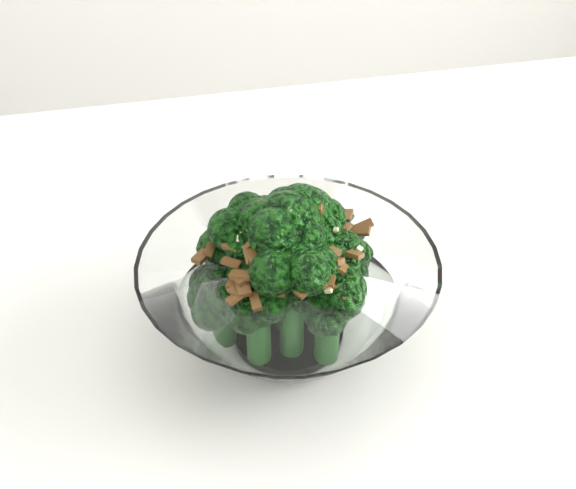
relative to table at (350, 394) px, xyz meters
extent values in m
cube|color=white|center=(0.00, 0.00, 0.05)|extent=(1.29, 0.94, 0.04)
cylinder|color=white|center=(-0.05, 0.00, 0.07)|extent=(0.08, 0.08, 0.01)
cylinder|color=#185316|center=(-0.05, 0.00, 0.11)|extent=(0.02, 0.02, 0.07)
sphere|color=#124A0E|center=(-0.05, 0.00, 0.16)|extent=(0.05, 0.05, 0.05)
cylinder|color=#185316|center=(-0.03, 0.02, 0.11)|extent=(0.02, 0.02, 0.07)
sphere|color=#124A0E|center=(-0.03, 0.02, 0.16)|extent=(0.04, 0.04, 0.04)
cylinder|color=#185316|center=(-0.07, 0.01, 0.11)|extent=(0.02, 0.02, 0.07)
sphere|color=#124A0E|center=(-0.07, 0.01, 0.15)|extent=(0.04, 0.04, 0.04)
cylinder|color=#185316|center=(-0.05, -0.02, 0.11)|extent=(0.02, 0.02, 0.06)
sphere|color=#124A0E|center=(-0.05, -0.02, 0.15)|extent=(0.04, 0.04, 0.04)
cylinder|color=#185316|center=(-0.02, 0.00, 0.10)|extent=(0.02, 0.02, 0.05)
sphere|color=#124A0E|center=(-0.02, 0.00, 0.14)|extent=(0.04, 0.04, 0.04)
cylinder|color=#185316|center=(-0.08, 0.02, 0.10)|extent=(0.02, 0.02, 0.05)
sphere|color=#124A0E|center=(-0.08, 0.02, 0.14)|extent=(0.04, 0.04, 0.04)
cylinder|color=#185316|center=(-0.03, -0.03, 0.10)|extent=(0.02, 0.02, 0.05)
sphere|color=#124A0E|center=(-0.03, -0.03, 0.13)|extent=(0.04, 0.04, 0.04)
cylinder|color=#185316|center=(-0.07, -0.02, 0.10)|extent=(0.02, 0.02, 0.04)
sphere|color=#124A0E|center=(-0.07, -0.02, 0.13)|extent=(0.04, 0.04, 0.04)
cylinder|color=#185316|center=(-0.01, 0.03, 0.10)|extent=(0.02, 0.02, 0.04)
sphere|color=#124A0E|center=(-0.01, 0.03, 0.12)|extent=(0.03, 0.03, 0.03)
cylinder|color=#185316|center=(-0.09, -0.01, 0.09)|extent=(0.02, 0.02, 0.03)
sphere|color=#124A0E|center=(-0.09, -0.01, 0.12)|extent=(0.04, 0.04, 0.04)
cylinder|color=#185316|center=(-0.04, 0.04, 0.10)|extent=(0.02, 0.02, 0.04)
sphere|color=#124A0E|center=(-0.04, 0.04, 0.12)|extent=(0.03, 0.03, 0.03)
cylinder|color=#185316|center=(-0.03, 0.03, 0.10)|extent=(0.02, 0.02, 0.05)
sphere|color=#124A0E|center=(-0.03, 0.03, 0.13)|extent=(0.04, 0.04, 0.04)
cube|color=brown|center=(-0.07, -0.02, 0.16)|extent=(0.01, 0.01, 0.01)
cube|color=brown|center=(-0.06, -0.01, 0.17)|extent=(0.01, 0.01, 0.01)
cube|color=brown|center=(-0.08, -0.03, 0.15)|extent=(0.01, 0.01, 0.01)
cube|color=brown|center=(-0.10, 0.01, 0.15)|extent=(0.01, 0.01, 0.01)
cube|color=brown|center=(-0.07, 0.00, 0.17)|extent=(0.01, 0.01, 0.01)
cube|color=brown|center=(-0.06, -0.03, 0.16)|extent=(0.01, 0.01, 0.01)
cube|color=brown|center=(-0.02, -0.02, 0.16)|extent=(0.01, 0.01, 0.01)
cube|color=brown|center=(-0.04, -0.02, 0.16)|extent=(0.01, 0.01, 0.01)
cube|color=brown|center=(0.00, 0.01, 0.15)|extent=(0.01, 0.01, 0.01)
cube|color=brown|center=(-0.08, -0.03, 0.15)|extent=(0.01, 0.01, 0.01)
cube|color=brown|center=(-0.02, -0.04, 0.15)|extent=(0.01, 0.01, 0.01)
cube|color=brown|center=(-0.08, 0.05, 0.14)|extent=(0.01, 0.01, 0.01)
cube|color=brown|center=(-0.07, -0.01, 0.17)|extent=(0.01, 0.01, 0.01)
cube|color=brown|center=(-0.03, -0.02, 0.16)|extent=(0.01, 0.01, 0.01)
cube|color=brown|center=(-0.01, -0.01, 0.15)|extent=(0.01, 0.01, 0.01)
cube|color=brown|center=(-0.07, -0.02, 0.16)|extent=(0.01, 0.01, 0.01)
cube|color=brown|center=(-0.03, 0.01, 0.17)|extent=(0.01, 0.01, 0.00)
cube|color=brown|center=(-0.05, -0.02, 0.17)|extent=(0.01, 0.01, 0.01)
cube|color=brown|center=(-0.05, -0.01, 0.18)|extent=(0.01, 0.01, 0.01)
cube|color=brown|center=(-0.05, 0.04, 0.16)|extent=(0.01, 0.01, 0.01)
cube|color=brown|center=(-0.10, 0.00, 0.14)|extent=(0.01, 0.01, 0.00)
cube|color=brown|center=(-0.08, 0.04, 0.15)|extent=(0.01, 0.01, 0.01)
cube|color=brown|center=(-0.03, 0.05, 0.14)|extent=(0.01, 0.01, 0.00)
cube|color=brown|center=(-0.08, -0.03, 0.15)|extent=(0.01, 0.01, 0.01)
cube|color=brown|center=(-0.08, 0.00, 0.16)|extent=(0.01, 0.01, 0.01)
cube|color=brown|center=(-0.08, -0.02, 0.15)|extent=(0.01, 0.01, 0.00)
cube|color=brown|center=(-0.07, -0.01, 0.16)|extent=(0.01, 0.01, 0.01)
cube|color=brown|center=(-0.01, 0.01, 0.15)|extent=(0.01, 0.01, 0.01)
cube|color=brown|center=(-0.02, -0.04, 0.15)|extent=(0.01, 0.01, 0.01)
cube|color=brown|center=(-0.06, -0.03, 0.16)|extent=(0.01, 0.02, 0.01)
cube|color=brown|center=(-0.06, 0.03, 0.16)|extent=(0.01, 0.01, 0.00)
cube|color=brown|center=(-0.08, -0.03, 0.15)|extent=(0.02, 0.01, 0.01)
cube|color=brown|center=(-0.06, -0.04, 0.15)|extent=(0.01, 0.01, 0.01)
cube|color=brown|center=(0.00, 0.02, 0.15)|extent=(0.01, 0.01, 0.01)
cube|color=brown|center=(-0.03, -0.04, 0.15)|extent=(0.01, 0.01, 0.01)
cube|color=brown|center=(-0.03, -0.04, 0.15)|extent=(0.01, 0.01, 0.01)
cube|color=brown|center=(-0.04, -0.04, 0.15)|extent=(0.01, 0.01, 0.00)
cube|color=brown|center=(-0.07, -0.02, 0.16)|extent=(0.01, 0.01, 0.00)
cube|color=brown|center=(-0.04, 0.05, 0.15)|extent=(0.01, 0.01, 0.00)
cube|color=brown|center=(-0.06, 0.01, 0.17)|extent=(0.01, 0.01, 0.00)
cube|color=brown|center=(-0.01, 0.03, 0.15)|extent=(0.01, 0.02, 0.00)
cube|color=brown|center=(-0.08, -0.04, 0.15)|extent=(0.01, 0.01, 0.01)
cube|color=brown|center=(-0.08, -0.01, 0.16)|extent=(0.01, 0.01, 0.00)
cube|color=brown|center=(-0.07, -0.04, 0.14)|extent=(0.01, 0.01, 0.01)
cube|color=brown|center=(-0.08, -0.03, 0.15)|extent=(0.01, 0.01, 0.01)
cube|color=brown|center=(-0.02, -0.03, 0.15)|extent=(0.01, 0.01, 0.01)
cube|color=brown|center=(-0.03, 0.01, 0.17)|extent=(0.01, 0.01, 0.01)
cube|color=brown|center=(-0.03, 0.01, 0.17)|extent=(0.01, 0.01, 0.00)
cube|color=beige|center=(-0.02, 0.02, 0.16)|extent=(0.00, 0.00, 0.00)
cube|color=beige|center=(-0.06, -0.02, 0.16)|extent=(0.00, 0.01, 0.00)
cube|color=beige|center=(-0.08, -0.01, 0.16)|extent=(0.01, 0.01, 0.01)
cube|color=beige|center=(-0.06, 0.00, 0.17)|extent=(0.00, 0.00, 0.00)
cube|color=beige|center=(-0.05, 0.00, 0.18)|extent=(0.01, 0.01, 0.01)
cube|color=beige|center=(-0.06, 0.03, 0.16)|extent=(0.00, 0.01, 0.01)
cube|color=beige|center=(-0.02, 0.00, 0.16)|extent=(0.00, 0.00, 0.00)
cube|color=beige|center=(-0.04, 0.04, 0.16)|extent=(0.01, 0.01, 0.00)
cube|color=beige|center=(-0.05, -0.02, 0.17)|extent=(0.00, 0.00, 0.00)
cube|color=beige|center=(-0.03, -0.04, 0.15)|extent=(0.01, 0.01, 0.01)
cube|color=beige|center=(-0.05, -0.01, 0.18)|extent=(0.00, 0.00, 0.00)
cube|color=beige|center=(-0.07, 0.00, 0.17)|extent=(0.00, 0.00, 0.00)
cube|color=beige|center=(-0.02, 0.03, 0.16)|extent=(0.00, 0.00, 0.00)
cube|color=beige|center=(-0.07, 0.03, 0.16)|extent=(0.01, 0.01, 0.00)
cube|color=beige|center=(-0.04, 0.04, 0.16)|extent=(0.00, 0.00, 0.00)
cube|color=beige|center=(-0.08, 0.00, 0.16)|extent=(0.00, 0.00, 0.00)
cube|color=beige|center=(-0.01, -0.01, 0.15)|extent=(0.01, 0.01, 0.00)
cube|color=beige|center=(-0.06, 0.02, 0.17)|extent=(0.01, 0.01, 0.00)
cube|color=beige|center=(-0.07, 0.02, 0.16)|extent=(0.00, 0.00, 0.00)
cube|color=beige|center=(-0.06, -0.03, 0.16)|extent=(0.00, 0.00, 0.00)
cube|color=beige|center=(-0.06, 0.00, 0.18)|extent=(0.01, 0.01, 0.01)
cube|color=beige|center=(-0.03, 0.04, 0.16)|extent=(0.00, 0.00, 0.00)
cube|color=beige|center=(-0.05, 0.00, 0.18)|extent=(0.01, 0.01, 0.00)
camera|label=1|loc=(-0.08, -0.30, 0.40)|focal=40.00mm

